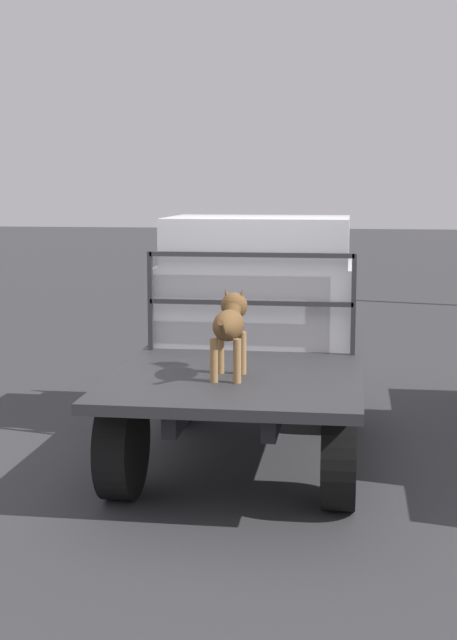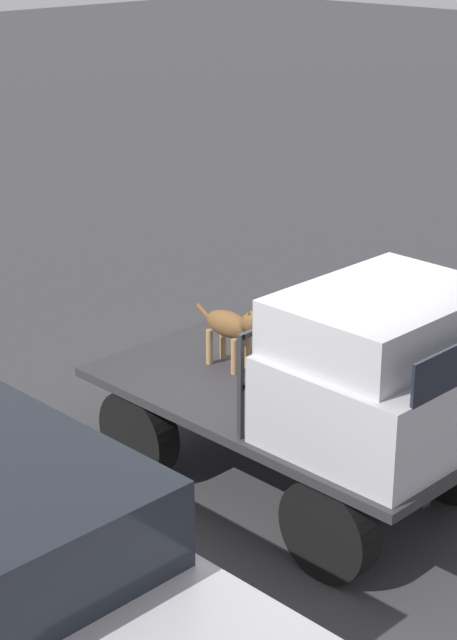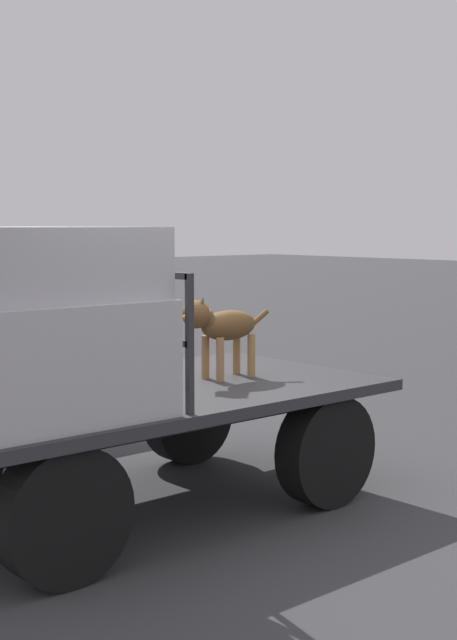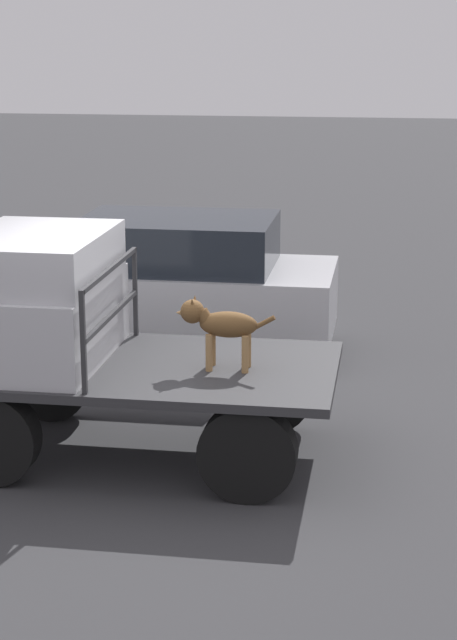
# 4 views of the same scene
# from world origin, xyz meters

# --- Properties ---
(ground_plane) EXTENTS (80.00, 80.00, 0.00)m
(ground_plane) POSITION_xyz_m (0.00, 0.00, 0.00)
(ground_plane) COLOR #38383A
(flatbed_truck) EXTENTS (3.50, 1.91, 0.87)m
(flatbed_truck) POSITION_xyz_m (0.00, 0.00, 0.61)
(flatbed_truck) COLOR black
(flatbed_truck) RESTS_ON ground
(truck_cab) EXTENTS (1.40, 1.79, 1.14)m
(truck_cab) POSITION_xyz_m (0.97, 0.00, 1.41)
(truck_cab) COLOR #B7B7BC
(truck_cab) RESTS_ON flatbed_truck
(truck_headboard) EXTENTS (0.04, 1.79, 0.86)m
(truck_headboard) POSITION_xyz_m (0.24, 0.00, 1.44)
(truck_headboard) COLOR #2D2D30
(truck_headboard) RESTS_ON flatbed_truck
(dog) EXTENTS (0.87, 0.23, 0.64)m
(dog) POSITION_xyz_m (-0.72, 0.04, 1.27)
(dog) COLOR #9E7547
(dog) RESTS_ON flatbed_truck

